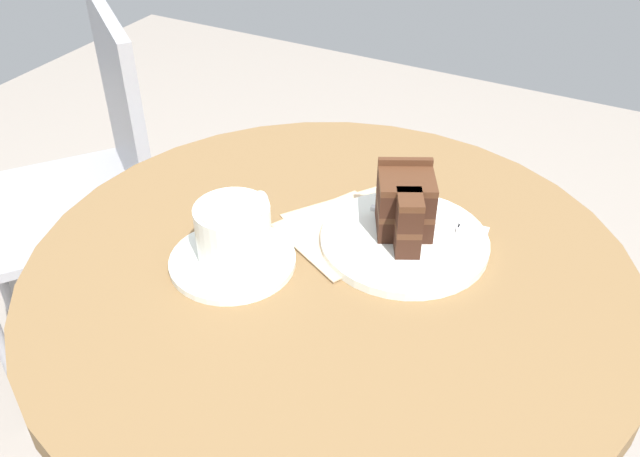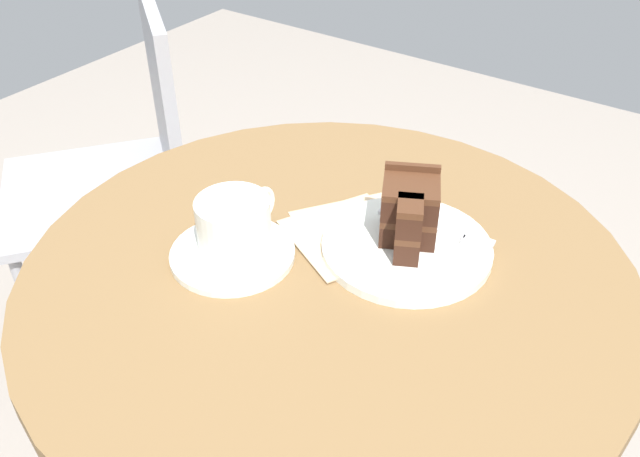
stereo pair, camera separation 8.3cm
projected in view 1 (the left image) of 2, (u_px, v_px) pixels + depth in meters
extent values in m
cylinder|color=brown|center=(330.00, 275.00, 0.85)|extent=(0.76, 0.76, 0.03)
cylinder|color=silver|center=(328.00, 443.00, 1.05)|extent=(0.07, 0.07, 0.65)
cylinder|color=silver|center=(233.00, 261.00, 0.84)|extent=(0.16, 0.16, 0.01)
cylinder|color=silver|center=(233.00, 232.00, 0.82)|extent=(0.09, 0.09, 0.07)
cylinder|color=#D6B789|center=(231.00, 209.00, 0.80)|extent=(0.08, 0.08, 0.00)
torus|color=silver|center=(257.00, 210.00, 0.86)|extent=(0.05, 0.01, 0.05)
cube|color=silver|center=(264.00, 244.00, 0.85)|extent=(0.05, 0.08, 0.00)
ellipsoid|color=silver|center=(284.00, 265.00, 0.82)|extent=(0.02, 0.02, 0.00)
cylinder|color=silver|center=(404.00, 241.00, 0.87)|extent=(0.22, 0.22, 0.01)
cube|color=#381E14|center=(404.00, 219.00, 0.87)|extent=(0.09, 0.09, 0.03)
cube|color=#381E14|center=(407.00, 239.00, 0.84)|extent=(0.05, 0.05, 0.03)
cube|color=#4C2B19|center=(405.00, 206.00, 0.86)|extent=(0.09, 0.09, 0.01)
cube|color=#4C2B19|center=(408.00, 226.00, 0.82)|extent=(0.05, 0.05, 0.01)
cube|color=#381E14|center=(406.00, 193.00, 0.85)|extent=(0.09, 0.09, 0.03)
cube|color=#381E14|center=(409.00, 213.00, 0.81)|extent=(0.05, 0.05, 0.03)
cube|color=#4C2B19|center=(407.00, 180.00, 0.84)|extent=(0.09, 0.09, 0.01)
cube|color=#4C2B19|center=(410.00, 200.00, 0.80)|extent=(0.05, 0.05, 0.01)
cube|color=#4C2B19|center=(403.00, 188.00, 0.88)|extent=(0.04, 0.07, 0.09)
cube|color=silver|center=(414.00, 217.00, 0.90)|extent=(0.02, 0.12, 0.00)
cube|color=silver|center=(473.00, 230.00, 0.87)|extent=(0.03, 0.04, 0.00)
cube|color=tan|center=(358.00, 230.00, 0.90)|extent=(0.22, 0.22, 0.00)
cube|color=tan|center=(345.00, 233.00, 0.89)|extent=(0.19, 0.19, 0.00)
cylinder|color=#9E9EA3|center=(7.00, 360.00, 1.37)|extent=(0.02, 0.02, 0.42)
cylinder|color=#9E9EA3|center=(133.00, 233.00, 1.71)|extent=(0.02, 0.02, 0.42)
cylinder|color=#9E9EA3|center=(165.00, 314.00, 1.47)|extent=(0.02, 0.02, 0.42)
cube|color=#9E9EA3|center=(55.00, 209.00, 1.41)|extent=(0.53, 0.53, 0.02)
cube|color=#9E9EA3|center=(122.00, 106.00, 1.35)|extent=(0.24, 0.30, 0.38)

